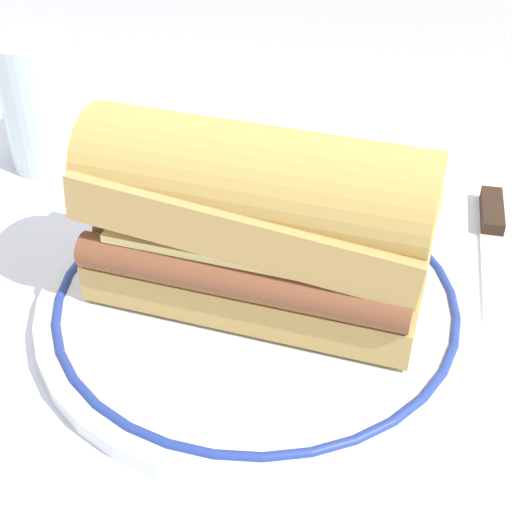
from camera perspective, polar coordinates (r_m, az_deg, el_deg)
ground_plane at (r=0.49m, az=2.90°, el=-4.08°), size 1.50×1.50×0.00m
plate at (r=0.48m, az=0.00°, el=-3.50°), size 0.28×0.28×0.01m
sausage_sandwich at (r=0.44m, az=0.00°, el=2.95°), size 0.22×0.12×0.12m
drinking_glass at (r=0.65m, az=-16.01°, el=10.69°), size 0.07×0.07×0.11m
butter_knife at (r=0.57m, az=17.89°, el=1.28°), size 0.02×0.15×0.01m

